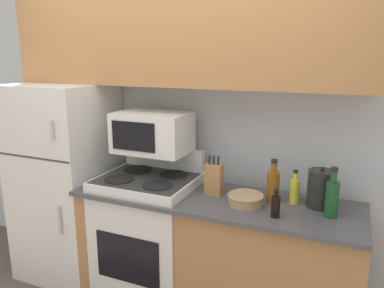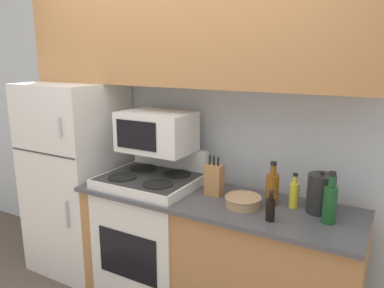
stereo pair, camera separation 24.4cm
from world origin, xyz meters
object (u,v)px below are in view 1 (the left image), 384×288
Objects in this scene: bottle_wine_green at (332,198)px; kettle at (321,189)px; bottle_cooking_spray at (294,190)px; stove at (149,236)px; knife_block at (214,179)px; bottle_whiskey at (273,185)px; microwave at (152,132)px; refrigerator at (67,181)px; bowl at (245,199)px; bottle_soy_sauce at (276,206)px.

kettle is at bearing 119.82° from bottle_wine_green.
bottle_wine_green reaches higher than bottle_cooking_spray.
kettle is at bearing 1.61° from bottle_cooking_spray.
knife_block is at bearing 6.20° from stove.
bottle_wine_green reaches higher than bottle_whiskey.
microwave reaches higher than bottle_whiskey.
refrigerator is 2.05m from bottle_wine_green.
kettle reaches higher than bowl.
microwave is at bearing 3.18° from refrigerator.
bottle_cooking_spray reaches higher than bowl.
bottle_whiskey is 1.08× the size of kettle.
microwave is 2.02× the size of kettle.
refrigerator reaches higher than bottle_wine_green.
knife_block is at bearing 158.85° from bowl.
refrigerator reaches higher than stove.
bottle_soy_sauce is 0.35m from kettle.
stove is 1.28m from kettle.
stove is at bearing -87.54° from microwave.
bowl is (0.74, -0.14, -0.34)m from microwave.
microwave is 1.20m from kettle.
bottle_whiskey is at bearing 164.49° from bottle_wine_green.
refrigerator is 8.80× the size of bottle_soy_sauce.
bottle_wine_green is (0.50, 0.02, 0.08)m from bowl.
refrigerator reaches higher than bottle_whiskey.
refrigerator reaches higher than bottle_cooking_spray.
refrigerator is 5.66× the size of bottle_whiskey.
microwave is at bearing 169.15° from bowl.
bottle_soy_sauce is at bearing -6.93° from refrigerator.
microwave is at bearing 164.92° from bottle_soy_sauce.
refrigerator is 1.54m from bowl.
bottle_cooking_spray is 0.85× the size of kettle.
stove reaches higher than bottle_soy_sauce.
bottle_whiskey is at bearing 0.74° from refrigerator.
microwave is 1.87× the size of bottle_whiskey.
knife_block reaches higher than kettle.
knife_block is 0.50m from bottle_soy_sauce.
refrigerator is 6.12× the size of kettle.
bottle_wine_green is at bearing 24.36° from bottle_soy_sauce.
bottle_soy_sauce is at bearing -24.64° from knife_block.
knife_block is 0.96× the size of bottle_whiskey.
bottle_wine_green is (2.03, -0.08, 0.21)m from refrigerator.
kettle is (0.22, 0.26, 0.05)m from bottle_soy_sauce.
microwave is 0.92m from bottle_whiskey.
microwave is 2.28× the size of bowl.
refrigerator reaches higher than kettle.
refrigerator is at bearing -179.26° from bottle_whiskey.
knife_block is at bearing -175.65° from kettle.
stove is 1.12m from bottle_cooking_spray.
refrigerator is at bearing -178.55° from kettle.
stove is 4.29× the size of kettle.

